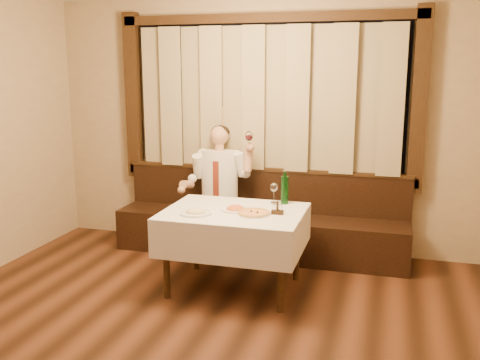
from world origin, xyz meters
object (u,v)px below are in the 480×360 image
(pizza, at_px, (254,213))
(pasta_cream, at_px, (196,210))
(cruet_caddy, at_px, (277,210))
(banquette, at_px, (260,226))
(green_bottle, at_px, (285,189))
(pasta_red, at_px, (235,207))
(seated_man, at_px, (218,180))
(dining_table, at_px, (234,222))

(pizza, bearing_deg, pasta_cream, -165.78)
(cruet_caddy, bearing_deg, banquette, 108.29)
(pizza, bearing_deg, cruet_caddy, 18.10)
(pasta_cream, xyz_separation_m, cruet_caddy, (0.70, 0.19, 0.00))
(pizza, height_order, green_bottle, green_bottle)
(banquette, distance_m, pasta_red, 1.13)
(cruet_caddy, distance_m, seated_man, 1.29)
(dining_table, xyz_separation_m, pasta_red, (0.01, 0.00, 0.14))
(dining_table, bearing_deg, pizza, -21.05)
(banquette, distance_m, cruet_caddy, 1.22)
(pasta_cream, height_order, seated_man, seated_man)
(banquette, distance_m, pasta_cream, 1.36)
(cruet_caddy, bearing_deg, pizza, -165.06)
(banquette, height_order, pizza, banquette)
(pizza, bearing_deg, banquette, 100.64)
(pasta_red, relative_size, green_bottle, 0.79)
(banquette, xyz_separation_m, cruet_caddy, (0.41, -1.04, 0.49))
(seated_man, bearing_deg, pasta_cream, -81.74)
(dining_table, xyz_separation_m, pasta_cream, (-0.29, -0.21, 0.15))
(pizza, xyz_separation_m, seated_man, (-0.67, 1.01, 0.05))
(banquette, relative_size, seated_man, 2.26)
(pasta_red, relative_size, cruet_caddy, 2.24)
(dining_table, distance_m, green_bottle, 0.60)
(pasta_cream, distance_m, cruet_caddy, 0.73)
(pizza, xyz_separation_m, green_bottle, (0.19, 0.45, 0.13))
(pizza, xyz_separation_m, pasta_cream, (-0.50, -0.13, 0.03))
(seated_man, bearing_deg, green_bottle, -33.31)
(dining_table, height_order, pizza, pizza)
(pasta_red, height_order, cruet_caddy, cruet_caddy)
(green_bottle, bearing_deg, banquette, 121.20)
(pasta_red, bearing_deg, dining_table, -173.37)
(dining_table, xyz_separation_m, cruet_caddy, (0.41, -0.01, 0.15))
(banquette, bearing_deg, cruet_caddy, -68.55)
(pizza, bearing_deg, dining_table, 158.95)
(dining_table, relative_size, pasta_red, 4.91)
(pasta_cream, bearing_deg, dining_table, 35.08)
(pasta_cream, height_order, green_bottle, green_bottle)
(banquette, relative_size, pizza, 10.50)
(pizza, bearing_deg, green_bottle, 67.51)
(pasta_red, distance_m, pasta_cream, 0.37)
(pizza, xyz_separation_m, pasta_red, (-0.20, 0.08, 0.02))
(banquette, xyz_separation_m, pasta_red, (0.01, -1.02, 0.48))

